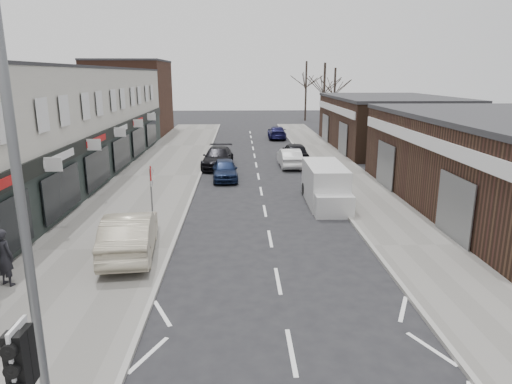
{
  "coord_description": "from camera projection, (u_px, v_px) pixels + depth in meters",
  "views": [
    {
      "loc": [
        -1.23,
        -7.86,
        6.63
      ],
      "look_at": [
        -0.67,
        7.74,
        2.6
      ],
      "focal_mm": 32.0,
      "sensor_mm": 36.0,
      "label": 1
    }
  ],
  "objects": [
    {
      "name": "tree_far_a",
      "position": [
        323.0,
        130.0,
        56.06
      ],
      "size": [
        3.6,
        3.6,
        8.0
      ],
      "primitive_type": null,
      "color": "#382D26",
      "rests_on": "ground"
    },
    {
      "name": "pavement_left",
      "position": [
        157.0,
        176.0,
        30.35
      ],
      "size": [
        5.5,
        64.0,
        0.12
      ],
      "primitive_type": "cube",
      "color": "slate",
      "rests_on": "ground"
    },
    {
      "name": "tree_far_c",
      "position": [
        305.0,
        121.0,
        67.66
      ],
      "size": [
        3.6,
        3.6,
        8.5
      ],
      "primitive_type": null,
      "color": "#382D26",
      "rests_on": "ground"
    },
    {
      "name": "sedan_on_pavement",
      "position": [
        130.0,
        233.0,
        16.86
      ],
      "size": [
        2.24,
        5.06,
        1.61
      ],
      "primitive_type": "imported",
      "rotation": [
        0.0,
        0.0,
        3.25
      ],
      "color": "#AAA088",
      "rests_on": "pavement_left"
    },
    {
      "name": "parked_car_right_b",
      "position": [
        295.0,
        152.0,
        35.43
      ],
      "size": [
        1.93,
        4.57,
        1.54
      ],
      "primitive_type": "imported",
      "rotation": [
        0.0,
        0.0,
        3.16
      ],
      "color": "black",
      "rests_on": "ground"
    },
    {
      "name": "tree_far_b",
      "position": [
        333.0,
        125.0,
        61.96
      ],
      "size": [
        3.6,
        3.6,
        7.5
      ],
      "primitive_type": null,
      "color": "#382D26",
      "rests_on": "ground"
    },
    {
      "name": "pedestrian",
      "position": [
        4.0,
        257.0,
        14.34
      ],
      "size": [
        0.81,
        0.7,
        1.88
      ],
      "primitive_type": "imported",
      "rotation": [
        0.0,
        0.0,
        2.71
      ],
      "color": "black",
      "rests_on": "pavement_left"
    },
    {
      "name": "parked_car_left_a",
      "position": [
        225.0,
        170.0,
        29.46
      ],
      "size": [
        1.8,
        4.01,
        1.34
      ],
      "primitive_type": "imported",
      "rotation": [
        0.0,
        0.0,
        0.06
      ],
      "color": "#131F3D",
      "rests_on": "ground"
    },
    {
      "name": "pavement_right",
      "position": [
        343.0,
        175.0,
        30.78
      ],
      "size": [
        3.5,
        64.0,
        0.12
      ],
      "primitive_type": "cube",
      "color": "slate",
      "rests_on": "ground"
    },
    {
      "name": "right_unit_far",
      "position": [
        388.0,
        123.0,
        42.08
      ],
      "size": [
        10.0,
        16.0,
        4.5
      ],
      "primitive_type": "cube",
      "color": "#39251A",
      "rests_on": "ground"
    },
    {
      "name": "brick_block_far",
      "position": [
        131.0,
        99.0,
        51.38
      ],
      "size": [
        8.0,
        10.0,
        8.0
      ],
      "primitive_type": "cube",
      "color": "#4D2C21",
      "rests_on": "ground"
    },
    {
      "name": "parked_car_right_a",
      "position": [
        290.0,
        158.0,
        33.57
      ],
      "size": [
        1.55,
        4.18,
        1.37
      ],
      "primitive_type": "imported",
      "rotation": [
        0.0,
        0.0,
        3.17
      ],
      "color": "silver",
      "rests_on": "ground"
    },
    {
      "name": "shop_terrace_left",
      "position": [
        31.0,
        128.0,
        26.82
      ],
      "size": [
        8.0,
        41.0,
        7.1
      ],
      "primitive_type": "cube",
      "color": "beige",
      "rests_on": "ground"
    },
    {
      "name": "parked_car_right_c",
      "position": [
        277.0,
        132.0,
        48.39
      ],
      "size": [
        1.93,
        4.56,
        1.31
      ],
      "primitive_type": "imported",
      "rotation": [
        0.0,
        0.0,
        3.12
      ],
      "color": "#151541",
      "rests_on": "ground"
    },
    {
      "name": "warning_sign",
      "position": [
        151.0,
        178.0,
        20.19
      ],
      "size": [
        0.12,
        0.8,
        2.7
      ],
      "color": "slate",
      "rests_on": "pavement_left"
    },
    {
      "name": "parked_car_left_b",
      "position": [
        218.0,
        158.0,
        33.38
      ],
      "size": [
        2.36,
        5.13,
        1.46
      ],
      "primitive_type": "imported",
      "rotation": [
        0.0,
        0.0,
        -0.06
      ],
      "color": "black",
      "rests_on": "ground"
    },
    {
      "name": "street_lamp",
      "position": [
        32.0,
        205.0,
        7.22
      ],
      "size": [
        2.23,
        0.22,
        8.0
      ],
      "color": "slate",
      "rests_on": "pavement_left"
    },
    {
      "name": "white_van",
      "position": [
        325.0,
        185.0,
        23.95
      ],
      "size": [
        1.92,
        5.32,
        2.07
      ],
      "rotation": [
        0.0,
        0.0,
        -0.01
      ],
      "color": "silver",
      "rests_on": "ground"
    },
    {
      "name": "traffic_light",
      "position": [
        23.0,
        375.0,
        6.6
      ],
      "size": [
        0.28,
        0.6,
        3.1
      ],
      "color": "slate",
      "rests_on": "pavement_left"
    }
  ]
}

